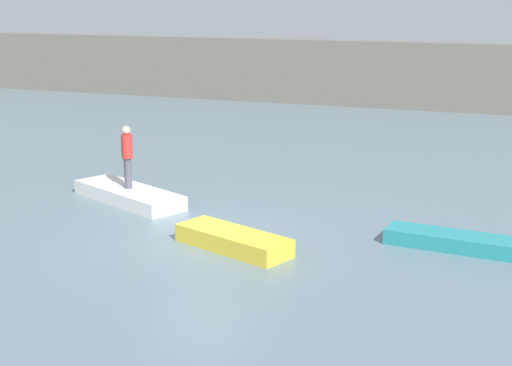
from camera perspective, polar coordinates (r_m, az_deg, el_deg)
The scene contains 6 objects.
ground_plane at distance 19.06m, azimuth -4.05°, elevation -4.31°, with size 120.00×120.00×0.00m, color slate.
embankment_wall at distance 41.36m, azimuth 10.13°, elevation 7.97°, with size 80.00×1.20×3.48m, color #666056.
rowboat_white at distance 22.72m, azimuth -9.49°, elevation -0.88°, with size 3.93×1.26×0.41m, color white.
rowboat_yellow at distance 18.34m, azimuth -1.71°, elevation -4.31°, with size 3.00×1.02×0.44m, color gold.
rowboat_teal at distance 19.00m, azimuth 14.46°, elevation -4.21°, with size 3.18×0.91×0.37m, color teal.
person_red_shirt at distance 22.44m, azimuth -9.62°, elevation 2.19°, with size 0.32×0.32×1.85m.
Camera 1 is at (7.67, -16.38, 6.01)m, focal length 53.48 mm.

